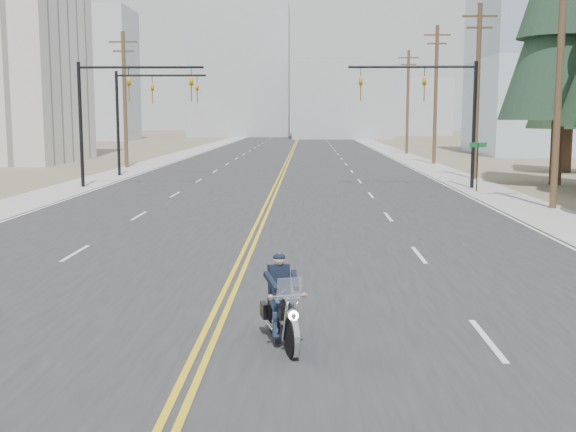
# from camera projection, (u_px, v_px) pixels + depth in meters

# --- Properties ---
(road) EXTENTS (20.00, 200.00, 0.01)m
(road) POSITION_uv_depth(u_px,v_px,m) (291.00, 154.00, 78.36)
(road) COLOR #303033
(road) RESTS_ON ground
(sidewalk_left) EXTENTS (3.00, 200.00, 0.01)m
(sidewalk_left) POSITION_uv_depth(u_px,v_px,m) (186.00, 153.00, 78.67)
(sidewalk_left) COLOR #A5A5A0
(sidewalk_left) RESTS_ON ground
(sidewalk_right) EXTENTS (3.00, 200.00, 0.01)m
(sidewalk_right) POSITION_uv_depth(u_px,v_px,m) (397.00, 154.00, 78.05)
(sidewalk_right) COLOR #A5A5A0
(sidewalk_right) RESTS_ON ground
(traffic_mast_left) EXTENTS (7.10, 0.26, 7.00)m
(traffic_mast_left) POSITION_uv_depth(u_px,v_px,m) (116.00, 99.00, 40.30)
(traffic_mast_left) COLOR black
(traffic_mast_left) RESTS_ON ground
(traffic_mast_right) EXTENTS (7.10, 0.26, 7.00)m
(traffic_mast_right) POSITION_uv_depth(u_px,v_px,m) (438.00, 99.00, 39.82)
(traffic_mast_right) COLOR black
(traffic_mast_right) RESTS_ON ground
(traffic_mast_far) EXTENTS (6.10, 0.26, 7.00)m
(traffic_mast_far) POSITION_uv_depth(u_px,v_px,m) (142.00, 103.00, 48.24)
(traffic_mast_far) COLOR black
(traffic_mast_far) RESTS_ON ground
(street_sign) EXTENTS (0.90, 0.06, 2.62)m
(street_sign) POSITION_uv_depth(u_px,v_px,m) (478.00, 158.00, 38.21)
(street_sign) COLOR black
(street_sign) RESTS_ON ground
(utility_pole_b) EXTENTS (2.20, 0.30, 11.50)m
(utility_pole_b) POSITION_uv_depth(u_px,v_px,m) (560.00, 69.00, 30.67)
(utility_pole_b) COLOR brown
(utility_pole_b) RESTS_ON ground
(utility_pole_c) EXTENTS (2.20, 0.30, 11.00)m
(utility_pole_c) POSITION_uv_depth(u_px,v_px,m) (477.00, 89.00, 45.55)
(utility_pole_c) COLOR brown
(utility_pole_c) RESTS_ON ground
(utility_pole_d) EXTENTS (2.20, 0.30, 11.50)m
(utility_pole_d) POSITION_uv_depth(u_px,v_px,m) (436.00, 93.00, 60.37)
(utility_pole_d) COLOR brown
(utility_pole_d) RESTS_ON ground
(utility_pole_e) EXTENTS (2.20, 0.30, 11.00)m
(utility_pole_e) POSITION_uv_depth(u_px,v_px,m) (408.00, 100.00, 77.24)
(utility_pole_e) COLOR brown
(utility_pole_e) RESTS_ON ground
(utility_pole_left) EXTENTS (2.20, 0.30, 10.50)m
(utility_pole_left) POSITION_uv_depth(u_px,v_px,m) (125.00, 97.00, 56.16)
(utility_pole_left) COLOR brown
(utility_pole_left) RESTS_ON ground
(haze_bldg_a) EXTENTS (14.00, 12.00, 22.00)m
(haze_bldg_a) POSITION_uv_depth(u_px,v_px,m) (91.00, 75.00, 122.36)
(haze_bldg_a) COLOR #B7BCC6
(haze_bldg_a) RESTS_ON ground
(haze_bldg_b) EXTENTS (18.00, 14.00, 14.00)m
(haze_bldg_b) POSITION_uv_depth(u_px,v_px,m) (342.00, 100.00, 131.65)
(haze_bldg_b) COLOR #ADB2B7
(haze_bldg_b) RESTS_ON ground
(haze_bldg_c) EXTENTS (16.00, 12.00, 18.00)m
(haze_bldg_c) POSITION_uv_depth(u_px,v_px,m) (546.00, 85.00, 115.67)
(haze_bldg_c) COLOR #B7BCC6
(haze_bldg_c) RESTS_ON ground
(haze_bldg_d) EXTENTS (20.00, 15.00, 26.00)m
(haze_bldg_d) POSITION_uv_depth(u_px,v_px,m) (240.00, 72.00, 146.22)
(haze_bldg_d) COLOR #ADB2B7
(haze_bldg_d) RESTS_ON ground
(haze_bldg_e) EXTENTS (14.00, 14.00, 12.00)m
(haze_bldg_e) POSITION_uv_depth(u_px,v_px,m) (415.00, 107.00, 156.09)
(haze_bldg_e) COLOR #B7BCC6
(haze_bldg_e) RESTS_ON ground
(haze_bldg_f) EXTENTS (12.00, 12.00, 16.00)m
(haze_bldg_f) POSITION_uv_depth(u_px,v_px,m) (38.00, 96.00, 138.02)
(haze_bldg_f) COLOR #ADB2B7
(haze_bldg_f) RESTS_ON ground
(motorcyclist) EXTENTS (1.35, 2.18, 1.59)m
(motorcyclist) POSITION_uv_depth(u_px,v_px,m) (282.00, 301.00, 12.58)
(motorcyclist) COLOR black
(motorcyclist) RESTS_ON ground
(conifer_far) EXTENTS (5.87, 5.87, 15.73)m
(conifer_far) POSITION_uv_depth(u_px,v_px,m) (572.00, 44.00, 50.59)
(conifer_far) COLOR #382619
(conifer_far) RESTS_ON ground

